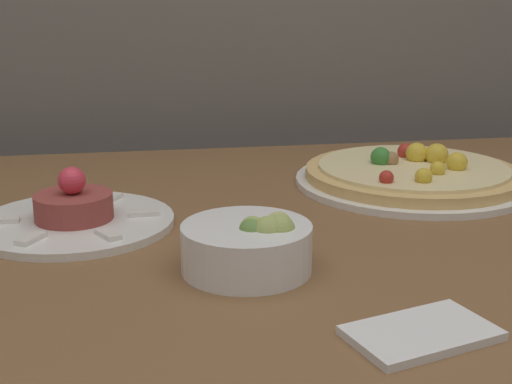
% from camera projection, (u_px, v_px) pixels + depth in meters
% --- Properties ---
extents(dining_table, '(1.39, 0.89, 0.79)m').
position_uv_depth(dining_table, '(260.00, 292.00, 0.94)').
color(dining_table, brown).
rests_on(dining_table, ground_plane).
extents(pizza_plate, '(0.36, 0.36, 0.06)m').
position_uv_depth(pizza_plate, '(413.00, 175.00, 1.08)').
color(pizza_plate, white).
rests_on(pizza_plate, dining_table).
extents(tartare_plate, '(0.25, 0.25, 0.08)m').
position_uv_depth(tartare_plate, '(74.00, 216.00, 0.89)').
color(tartare_plate, white).
rests_on(tartare_plate, dining_table).
extents(small_bowl, '(0.14, 0.14, 0.06)m').
position_uv_depth(small_bowl, '(249.00, 246.00, 0.75)').
color(small_bowl, white).
rests_on(small_bowl, dining_table).
extents(napkin, '(0.14, 0.11, 0.01)m').
position_uv_depth(napkin, '(421.00, 333.00, 0.61)').
color(napkin, white).
rests_on(napkin, dining_table).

